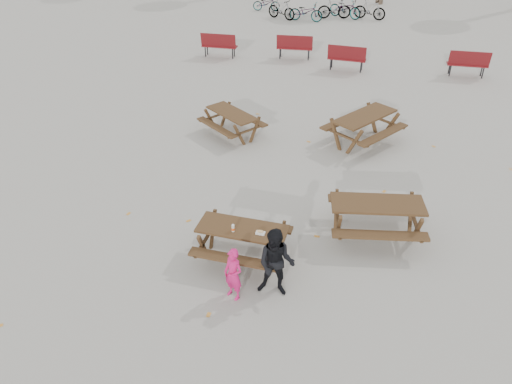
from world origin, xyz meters
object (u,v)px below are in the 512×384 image
(soda_bottle, at_px, (233,228))
(adult, at_px, (276,263))
(picnic_table_north, at_px, (232,124))
(picnic_table_far, at_px, (364,129))
(food_tray, at_px, (260,233))
(main_picnic_table, at_px, (242,235))
(picnic_table_east, at_px, (375,219))
(child, at_px, (233,274))

(soda_bottle, bearing_deg, adult, -31.61)
(adult, distance_m, picnic_table_north, 6.80)
(picnic_table_north, bearing_deg, picnic_table_far, 43.03)
(food_tray, bearing_deg, picnic_table_far, 76.43)
(soda_bottle, relative_size, picnic_table_far, 0.08)
(main_picnic_table, relative_size, food_tray, 10.00)
(picnic_table_east, distance_m, picnic_table_north, 5.92)
(child, relative_size, adult, 0.76)
(soda_bottle, xyz_separation_m, picnic_table_north, (-1.84, 5.52, -0.48))
(child, height_order, picnic_table_far, child)
(food_tray, bearing_deg, picnic_table_north, 113.60)
(main_picnic_table, bearing_deg, food_tray, -12.52)
(child, relative_size, picnic_table_far, 0.54)
(child, height_order, adult, adult)
(food_tray, distance_m, soda_bottle, 0.55)
(adult, distance_m, picnic_table_east, 2.86)
(soda_bottle, height_order, picnic_table_north, soda_bottle)
(main_picnic_table, xyz_separation_m, child, (0.17, -1.11, -0.04))
(child, bearing_deg, picnic_table_north, 133.07)
(food_tray, relative_size, picnic_table_north, 0.10)
(soda_bottle, bearing_deg, main_picnic_table, 48.73)
(food_tray, bearing_deg, child, -102.85)
(food_tray, height_order, picnic_table_north, food_tray)
(main_picnic_table, distance_m, adult, 1.20)
(soda_bottle, bearing_deg, food_tray, 7.46)
(food_tray, xyz_separation_m, picnic_table_east, (2.14, 1.62, -0.37))
(main_picnic_table, bearing_deg, picnic_table_north, 110.29)
(adult, height_order, picnic_table_north, adult)
(picnic_table_east, bearing_deg, adult, -137.32)
(picnic_table_east, xyz_separation_m, picnic_table_north, (-4.52, 3.83, -0.05))
(adult, height_order, picnic_table_east, adult)
(picnic_table_north, bearing_deg, picnic_table_east, -5.85)
(main_picnic_table, relative_size, adult, 1.25)
(child, bearing_deg, picnic_table_east, 72.79)
(picnic_table_north, relative_size, picnic_table_far, 0.85)
(picnic_table_east, xyz_separation_m, picnic_table_far, (-0.68, 4.41, 0.01))
(soda_bottle, relative_size, picnic_table_north, 0.10)
(main_picnic_table, distance_m, picnic_table_east, 2.96)
(child, distance_m, picnic_table_north, 6.82)
(picnic_table_far, bearing_deg, food_tray, -161.31)
(soda_bottle, height_order, child, child)
(food_tray, bearing_deg, adult, -55.00)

